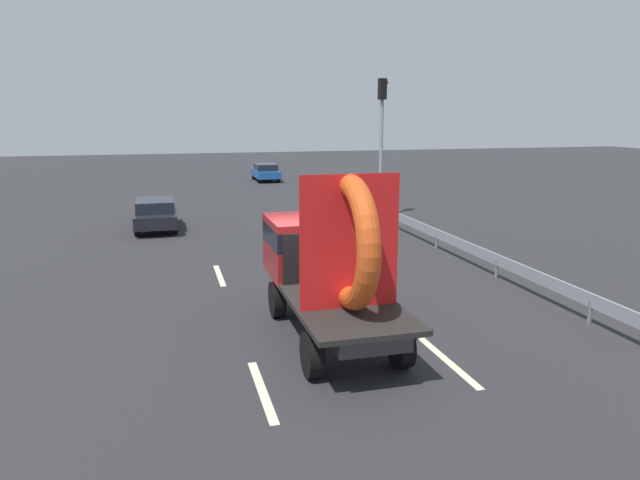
{
  "coord_description": "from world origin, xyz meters",
  "views": [
    {
      "loc": [
        -3.32,
        -11.97,
        4.64
      ],
      "look_at": [
        -0.06,
        0.11,
        1.93
      ],
      "focal_mm": 32.76,
      "sensor_mm": 36.0,
      "label": 1
    }
  ],
  "objects_px": {
    "traffic_light": "(382,129)",
    "oncoming_car": "(266,172)",
    "flatbed_truck": "(325,258)",
    "distant_sedan": "(156,213)"
  },
  "relations": [
    {
      "from": "flatbed_truck",
      "to": "traffic_light",
      "type": "height_order",
      "value": "traffic_light"
    },
    {
      "from": "flatbed_truck",
      "to": "distant_sedan",
      "type": "relative_size",
      "value": 1.38
    },
    {
      "from": "distant_sedan",
      "to": "traffic_light",
      "type": "height_order",
      "value": "traffic_light"
    },
    {
      "from": "flatbed_truck",
      "to": "traffic_light",
      "type": "distance_m",
      "value": 14.58
    },
    {
      "from": "flatbed_truck",
      "to": "oncoming_car",
      "type": "bearing_deg",
      "value": 82.66
    },
    {
      "from": "flatbed_truck",
      "to": "distant_sedan",
      "type": "distance_m",
      "value": 13.26
    },
    {
      "from": "traffic_light",
      "to": "oncoming_car",
      "type": "relative_size",
      "value": 1.67
    },
    {
      "from": "distant_sedan",
      "to": "oncoming_car",
      "type": "bearing_deg",
      "value": 65.76
    },
    {
      "from": "traffic_light",
      "to": "oncoming_car",
      "type": "bearing_deg",
      "value": 98.66
    },
    {
      "from": "flatbed_truck",
      "to": "traffic_light",
      "type": "xyz_separation_m",
      "value": [
        6.21,
        12.98,
        2.37
      ]
    }
  ]
}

